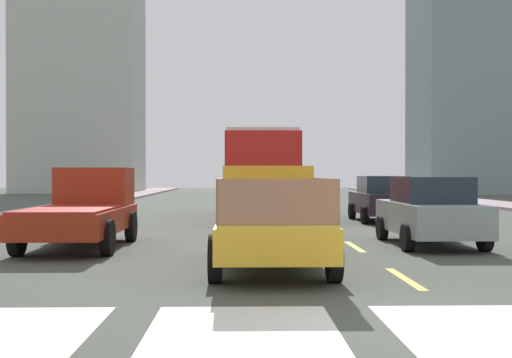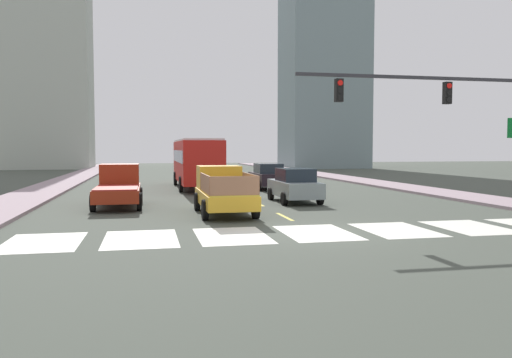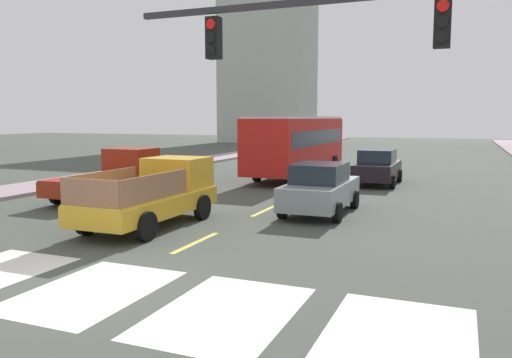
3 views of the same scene
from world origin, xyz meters
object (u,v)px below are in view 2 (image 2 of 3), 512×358
object	(u,v)px
sedan_far	(295,185)
traffic_signal_gantry	(476,109)
pickup_dark	(119,187)
sedan_near_right	(268,176)
city_bus	(196,160)
pickup_stakebed	(223,191)

from	to	relation	value
sedan_far	traffic_signal_gantry	bearing A→B (deg)	-53.70
pickup_dark	sedan_far	bearing A→B (deg)	-0.50
traffic_signal_gantry	sedan_near_right	bearing A→B (deg)	106.63
city_bus	pickup_stakebed	bearing A→B (deg)	-92.22
city_bus	sedan_near_right	xyz separation A→B (m)	(4.61, -1.75, -1.09)
pickup_dark	sedan_near_right	bearing A→B (deg)	42.25
pickup_stakebed	pickup_dark	xyz separation A→B (m)	(-4.44, 3.69, -0.02)
sedan_near_right	city_bus	bearing A→B (deg)	160.02
pickup_dark	city_bus	size ratio (longest dim) A/B	0.48
traffic_signal_gantry	pickup_dark	bearing A→B (deg)	152.62
pickup_dark	pickup_stakebed	bearing A→B (deg)	-39.66
pickup_stakebed	sedan_far	bearing A→B (deg)	39.19
traffic_signal_gantry	pickup_stakebed	bearing A→B (deg)	159.66
city_bus	sedan_near_right	distance (m)	5.05
pickup_stakebed	traffic_signal_gantry	size ratio (longest dim) A/B	0.47
pickup_dark	sedan_far	distance (m)	8.63
sedan_far	traffic_signal_gantry	xyz separation A→B (m)	(5.26, -7.11, 3.42)
city_bus	pickup_dark	bearing A→B (deg)	-116.02
pickup_dark	sedan_far	xyz separation A→B (m)	(8.63, -0.08, -0.06)
pickup_dark	traffic_signal_gantry	xyz separation A→B (m)	(13.89, -7.19, 3.36)
sedan_near_right	sedan_far	world-z (taller)	same
pickup_stakebed	sedan_far	world-z (taller)	pickup_stakebed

